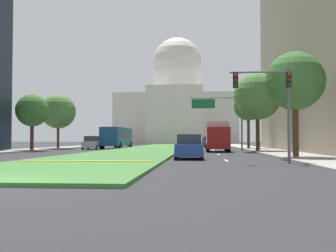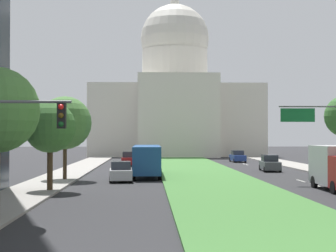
% 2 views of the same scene
% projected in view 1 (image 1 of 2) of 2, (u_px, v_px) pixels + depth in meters
% --- Properties ---
extents(ground_plane, '(260.00, 260.00, 0.00)m').
position_uv_depth(ground_plane, '(159.00, 148.00, 61.40)').
color(ground_plane, '#2B2B2D').
extents(grass_median, '(8.39, 91.25, 0.14)m').
position_uv_depth(grass_median, '(156.00, 148.00, 56.35)').
color(grass_median, '#427A38').
rests_on(grass_median, ground_plane).
extents(median_curb_nose, '(7.55, 0.50, 0.04)m').
position_uv_depth(median_curb_nose, '(85.00, 161.00, 21.24)').
color(median_curb_nose, gold).
rests_on(median_curb_nose, grass_median).
extents(lane_dashes_right, '(0.16, 61.25, 0.01)m').
position_uv_depth(lane_dashes_right, '(211.00, 148.00, 57.08)').
color(lane_dashes_right, silver).
rests_on(lane_dashes_right, ground_plane).
extents(sidewalk_left, '(4.00, 91.25, 0.15)m').
position_uv_depth(sidewalk_left, '(51.00, 148.00, 52.38)').
color(sidewalk_left, '#9E9991').
rests_on(sidewalk_left, ground_plane).
extents(sidewalk_right, '(4.00, 91.25, 0.15)m').
position_uv_depth(sidewalk_right, '(257.00, 149.00, 50.23)').
color(sidewalk_right, '#9E9991').
rests_on(sidewalk_right, ground_plane).
extents(capitol_building, '(32.99, 25.86, 31.31)m').
position_uv_depth(capitol_building, '(177.00, 106.00, 111.50)').
color(capitol_building, silver).
rests_on(capitol_building, ground_plane).
extents(traffic_light_near_right, '(3.34, 0.35, 5.20)m').
position_uv_depth(traffic_light_near_right, '(273.00, 95.00, 21.48)').
color(traffic_light_near_right, '#515456').
rests_on(traffic_light_near_right, ground_plane).
extents(overhead_guide_sign, '(6.21, 0.20, 6.50)m').
position_uv_depth(overhead_guide_sign, '(222.00, 111.00, 46.87)').
color(overhead_guide_sign, '#515456').
rests_on(overhead_guide_sign, ground_plane).
extents(street_tree_right_near, '(4.02, 4.02, 7.33)m').
position_uv_depth(street_tree_right_near, '(295.00, 82.00, 26.80)').
color(street_tree_right_near, '#4C3823').
rests_on(street_tree_right_near, ground_plane).
extents(street_tree_left_mid, '(3.62, 3.62, 6.35)m').
position_uv_depth(street_tree_left_mid, '(32.00, 111.00, 43.42)').
color(street_tree_left_mid, '#4C3823').
rests_on(street_tree_left_mid, ground_plane).
extents(street_tree_right_mid, '(4.98, 4.98, 8.33)m').
position_uv_depth(street_tree_right_mid, '(257.00, 96.00, 41.07)').
color(street_tree_right_mid, '#4C3823').
rests_on(street_tree_right_mid, ground_plane).
extents(street_tree_left_far, '(4.63, 4.63, 7.37)m').
position_uv_depth(street_tree_left_far, '(58.00, 112.00, 52.51)').
color(street_tree_left_far, '#4C3823').
rests_on(street_tree_left_far, ground_plane).
extents(street_tree_right_far, '(3.85, 3.85, 7.65)m').
position_uv_depth(street_tree_right_far, '(248.00, 107.00, 52.23)').
color(street_tree_right_far, '#4C3823').
rests_on(street_tree_right_far, ground_plane).
extents(sedan_lead_stopped, '(1.90, 4.23, 1.66)m').
position_uv_depth(sedan_lead_stopped, '(189.00, 147.00, 26.61)').
color(sedan_lead_stopped, navy).
rests_on(sedan_lead_stopped, ground_plane).
extents(sedan_midblock, '(2.16, 4.24, 1.74)m').
position_uv_depth(sedan_midblock, '(92.00, 143.00, 51.05)').
color(sedan_midblock, '#BCBCC1').
rests_on(sedan_midblock, ground_plane).
extents(sedan_distant, '(2.09, 4.39, 1.81)m').
position_uv_depth(sedan_distant, '(210.00, 142.00, 62.20)').
color(sedan_distant, '#4C5156').
rests_on(sedan_distant, ground_plane).
extents(sedan_far_horizon, '(1.95, 4.15, 1.86)m').
position_uv_depth(sedan_far_horizon, '(125.00, 142.00, 74.07)').
color(sedan_far_horizon, maroon).
rests_on(sedan_far_horizon, ground_plane).
extents(sedan_very_far, '(1.92, 4.41, 1.73)m').
position_uv_depth(sedan_very_far, '(207.00, 142.00, 82.33)').
color(sedan_very_far, navy).
rests_on(sedan_very_far, ground_plane).
extents(box_truck_delivery, '(2.40, 6.40, 3.20)m').
position_uv_depth(box_truck_delivery, '(217.00, 136.00, 41.87)').
color(box_truck_delivery, maroon).
rests_on(box_truck_delivery, ground_plane).
extents(city_bus, '(2.62, 11.00, 2.95)m').
position_uv_depth(city_bus, '(117.00, 136.00, 56.22)').
color(city_bus, '#1E4C8C').
rests_on(city_bus, ground_plane).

